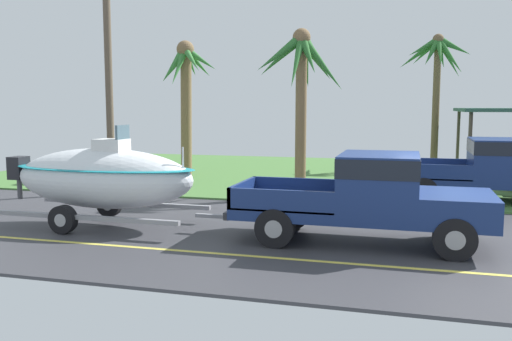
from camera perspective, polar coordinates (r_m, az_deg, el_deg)
The scene contains 8 objects.
ground at distance 20.17m, azimuth 18.44°, elevation -1.78°, with size 36.00×22.00×0.11m.
pickup_truck_towing at distance 11.57m, azimuth 12.47°, elevation -2.42°, with size 5.44×2.03×1.87m.
boat_on_trailer at distance 13.48m, azimuth -15.61°, elevation -0.72°, with size 5.79×2.20×2.41m.
parked_pickup_background at distance 17.62m, azimuth 23.94°, elevation 0.29°, with size 5.85×2.16×1.89m.
palm_tree_near_left at distance 17.41m, azimuth 4.79°, elevation 10.07°, with size 2.96×2.86×5.23m.
palm_tree_near_right at distance 22.36m, azimuth -7.33°, elevation 9.27°, with size 2.52×3.01×5.45m.
palm_tree_mid at distance 26.45m, azimuth 18.25°, elevation 10.44°, with size 3.29×2.79×6.07m.
utility_pole at distance 18.72m, azimuth -15.14°, elevation 11.95°, with size 0.24×1.80×8.95m.
Camera 1 is at (-1.01, -11.57, 2.83)m, focal length 38.48 mm.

